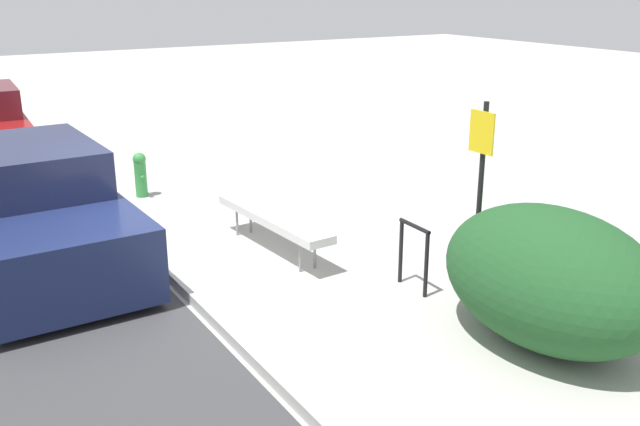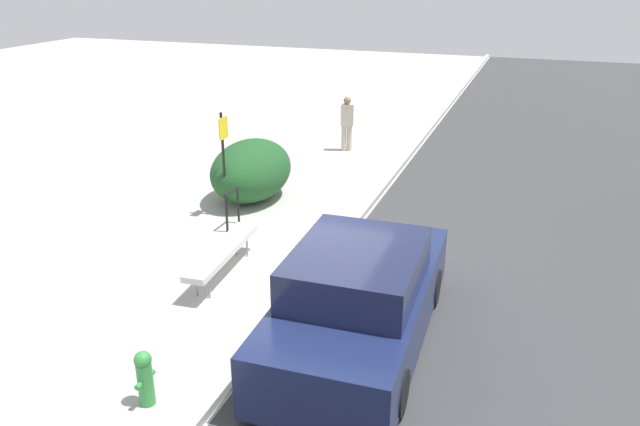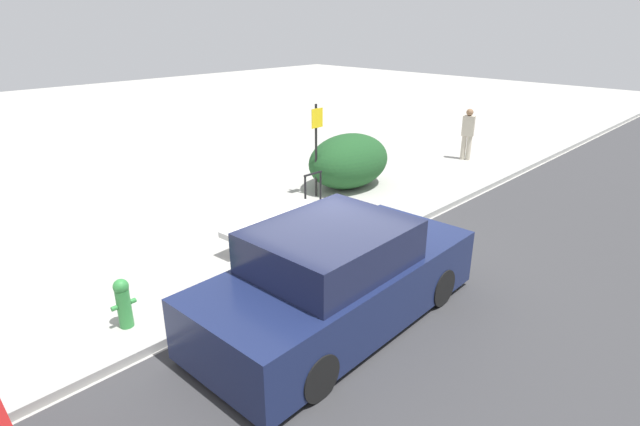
{
  "view_description": "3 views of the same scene",
  "coord_description": "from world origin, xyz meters",
  "px_view_note": "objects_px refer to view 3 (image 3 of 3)",
  "views": [
    {
      "loc": [
        7.92,
        -2.64,
        3.55
      ],
      "look_at": [
        0.28,
        1.96,
        0.61
      ],
      "focal_mm": 40.0,
      "sensor_mm": 36.0,
      "label": 1
    },
    {
      "loc": [
        -8.96,
        -3.46,
        5.18
      ],
      "look_at": [
        1.11,
        0.17,
        0.87
      ],
      "focal_mm": 35.0,
      "sensor_mm": 36.0,
      "label": 2
    },
    {
      "loc": [
        -6.12,
        -5.56,
        4.18
      ],
      "look_at": [
        -0.29,
        0.11,
        1.0
      ],
      "focal_mm": 28.0,
      "sensor_mm": 36.0,
      "label": 3
    }
  ],
  "objects_px": {
    "bike_rack": "(313,186)",
    "sign_post": "(316,142)",
    "fire_hydrant": "(123,302)",
    "pedestrian": "(468,133)",
    "bench": "(272,219)",
    "parked_car_near": "(337,279)"
  },
  "relations": [
    {
      "from": "fire_hydrant",
      "to": "pedestrian",
      "type": "distance_m",
      "value": 11.84
    },
    {
      "from": "sign_post",
      "to": "parked_car_near",
      "type": "distance_m",
      "value": 5.63
    },
    {
      "from": "bench",
      "to": "parked_car_near",
      "type": "distance_m",
      "value": 3.11
    },
    {
      "from": "bench",
      "to": "parked_car_near",
      "type": "xyz_separation_m",
      "value": [
        -1.21,
        -2.85,
        0.23
      ]
    },
    {
      "from": "fire_hydrant",
      "to": "pedestrian",
      "type": "bearing_deg",
      "value": 5.34
    },
    {
      "from": "pedestrian",
      "to": "fire_hydrant",
      "type": "bearing_deg",
      "value": 74.49
    },
    {
      "from": "fire_hydrant",
      "to": "sign_post",
      "type": "bearing_deg",
      "value": 18.67
    },
    {
      "from": "bench",
      "to": "bike_rack",
      "type": "xyz_separation_m",
      "value": [
        1.99,
        0.83,
        0.03
      ]
    },
    {
      "from": "bike_rack",
      "to": "sign_post",
      "type": "height_order",
      "value": "sign_post"
    },
    {
      "from": "bench",
      "to": "fire_hydrant",
      "type": "relative_size",
      "value": 3.12
    },
    {
      "from": "bike_rack",
      "to": "fire_hydrant",
      "type": "relative_size",
      "value": 1.08
    },
    {
      "from": "bench",
      "to": "fire_hydrant",
      "type": "xyz_separation_m",
      "value": [
        -3.44,
        -0.75,
        -0.06
      ]
    },
    {
      "from": "bench",
      "to": "bike_rack",
      "type": "distance_m",
      "value": 2.16
    },
    {
      "from": "bench",
      "to": "sign_post",
      "type": "xyz_separation_m",
      "value": [
        2.55,
        1.27,
        0.92
      ]
    },
    {
      "from": "bike_rack",
      "to": "pedestrian",
      "type": "xyz_separation_m",
      "value": [
        6.35,
        -0.48,
        0.35
      ]
    },
    {
      "from": "sign_post",
      "to": "fire_hydrant",
      "type": "distance_m",
      "value": 6.4
    },
    {
      "from": "bike_rack",
      "to": "sign_post",
      "type": "xyz_separation_m",
      "value": [
        0.56,
        0.44,
        0.88
      ]
    },
    {
      "from": "fire_hydrant",
      "to": "parked_car_near",
      "type": "relative_size",
      "value": 0.17
    },
    {
      "from": "sign_post",
      "to": "parked_car_near",
      "type": "bearing_deg",
      "value": -132.34
    },
    {
      "from": "pedestrian",
      "to": "bike_rack",
      "type": "bearing_deg",
      "value": 64.78
    },
    {
      "from": "parked_car_near",
      "to": "fire_hydrant",
      "type": "bearing_deg",
      "value": 135.01
    },
    {
      "from": "bike_rack",
      "to": "sign_post",
      "type": "distance_m",
      "value": 1.13
    }
  ]
}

